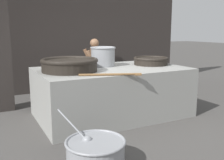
{
  "coord_description": "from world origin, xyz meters",
  "views": [
    {
      "loc": [
        -2.51,
        -4.89,
        1.82
      ],
      "look_at": [
        0.0,
        0.0,
        0.78
      ],
      "focal_mm": 42.0,
      "sensor_mm": 36.0,
      "label": 1
    }
  ],
  "objects_px": {
    "giant_wok_near": "(70,64)",
    "giant_wok_far": "(151,61)",
    "cook": "(94,68)",
    "prep_bowl_vegetables": "(95,152)",
    "stock_pot": "(103,56)"
  },
  "relations": [
    {
      "from": "giant_wok_far",
      "to": "cook",
      "type": "relative_size",
      "value": 0.5
    },
    {
      "from": "giant_wok_near",
      "to": "stock_pot",
      "type": "distance_m",
      "value": 0.99
    },
    {
      "from": "giant_wok_far",
      "to": "cook",
      "type": "distance_m",
      "value": 1.49
    },
    {
      "from": "giant_wok_near",
      "to": "prep_bowl_vegetables",
      "type": "relative_size",
      "value": 1.14
    },
    {
      "from": "cook",
      "to": "giant_wok_far",
      "type": "bearing_deg",
      "value": 142.91
    },
    {
      "from": "stock_pot",
      "to": "prep_bowl_vegetables",
      "type": "relative_size",
      "value": 0.57
    },
    {
      "from": "stock_pot",
      "to": "giant_wok_near",
      "type": "bearing_deg",
      "value": -156.38
    },
    {
      "from": "giant_wok_far",
      "to": "cook",
      "type": "bearing_deg",
      "value": 130.0
    },
    {
      "from": "giant_wok_far",
      "to": "stock_pot",
      "type": "bearing_deg",
      "value": 165.19
    },
    {
      "from": "giant_wok_near",
      "to": "giant_wok_far",
      "type": "height_order",
      "value": "giant_wok_near"
    },
    {
      "from": "cook",
      "to": "prep_bowl_vegetables",
      "type": "relative_size",
      "value": 1.66
    },
    {
      "from": "giant_wok_near",
      "to": "giant_wok_far",
      "type": "relative_size",
      "value": 1.38
    },
    {
      "from": "prep_bowl_vegetables",
      "to": "stock_pot",
      "type": "bearing_deg",
      "value": 62.38
    },
    {
      "from": "giant_wok_near",
      "to": "prep_bowl_vegetables",
      "type": "bearing_deg",
      "value": -98.46
    },
    {
      "from": "giant_wok_near",
      "to": "prep_bowl_vegetables",
      "type": "distance_m",
      "value": 2.11
    }
  ]
}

